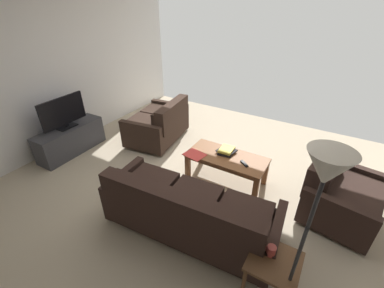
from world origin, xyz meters
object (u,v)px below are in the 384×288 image
object	(u,v)px
sofa_main	(188,212)
coffee_table	(227,160)
coffee_mug	(271,251)
end_table	(273,267)
tv_remote	(244,164)
loveseat_near	(160,124)
floor_lamp	(319,193)
book_stack	(226,151)
loose_magazine	(195,155)
flat_tv	(63,112)
tv_stand	(71,140)
armchair_side	(340,194)

from	to	relation	value
sofa_main	coffee_table	xyz separation A→B (m)	(0.03, -1.17, 0.03)
sofa_main	coffee_mug	xyz separation A→B (m)	(-0.99, 0.21, 0.23)
end_table	tv_remote	bearing A→B (deg)	-60.05
loveseat_near	tv_remote	size ratio (longest dim) A/B	8.78
floor_lamp	book_stack	size ratio (longest dim) A/B	6.10
sofa_main	coffee_mug	world-z (taller)	sofa_main
end_table	loose_magazine	size ratio (longest dim) A/B	1.77
coffee_table	flat_tv	xyz separation A→B (m)	(2.77, 0.68, 0.41)
book_stack	tv_remote	size ratio (longest dim) A/B	1.90
tv_stand	tv_remote	size ratio (longest dim) A/B	8.11
coffee_table	book_stack	world-z (taller)	book_stack
coffee_table	armchair_side	bearing A→B (deg)	-177.02
tv_stand	coffee_mug	bearing A→B (deg)	169.49
coffee_table	loose_magazine	world-z (taller)	loose_magazine
tv_stand	book_stack	distance (m)	2.83
flat_tv	end_table	bearing A→B (deg)	169.08
flat_tv	tv_stand	bearing A→B (deg)	-72.03
coffee_table	tv_remote	world-z (taller)	tv_remote
loveseat_near	tv_remote	world-z (taller)	loveseat_near
sofa_main	book_stack	distance (m)	1.27
floor_lamp	tv_stand	xyz separation A→B (m)	(4.00, -0.85, -1.20)
coffee_table	tv_stand	bearing A→B (deg)	13.72
tv_stand	flat_tv	distance (m)	0.54
end_table	coffee_mug	size ratio (longest dim) A/B	5.23
floor_lamp	armchair_side	distance (m)	1.98
floor_lamp	flat_tv	xyz separation A→B (m)	(4.00, -0.85, -0.66)
tv_remote	loose_magazine	world-z (taller)	tv_remote
book_stack	sofa_main	bearing A→B (deg)	93.78
end_table	tv_stand	distance (m)	3.92
coffee_table	flat_tv	distance (m)	2.88
coffee_table	tv_remote	distance (m)	0.31
end_table	loose_magazine	distance (m)	1.93
armchair_side	book_stack	world-z (taller)	armchair_side
floor_lamp	coffee_mug	bearing A→B (deg)	-35.69
loveseat_near	sofa_main	bearing A→B (deg)	134.98
tv_stand	armchair_side	xyz separation A→B (m)	(-4.30, -0.76, 0.08)
flat_tv	loose_magazine	world-z (taller)	flat_tv
floor_lamp	tv_remote	bearing A→B (deg)	-57.46
end_table	book_stack	size ratio (longest dim) A/B	1.85
coffee_table	floor_lamp	bearing A→B (deg)	128.83
sofa_main	tv_stand	size ratio (longest dim) A/B	1.71
tv_stand	coffee_mug	xyz separation A→B (m)	(-3.80, 0.70, 0.33)
loose_magazine	end_table	bearing A→B (deg)	61.13
tv_stand	flat_tv	bearing A→B (deg)	107.97
loveseat_near	floor_lamp	distance (m)	3.70
coffee_table	loose_magazine	distance (m)	0.49
armchair_side	coffee_mug	bearing A→B (deg)	71.05
floor_lamp	loose_magazine	world-z (taller)	floor_lamp
flat_tv	book_stack	world-z (taller)	flat_tv
tv_stand	loose_magazine	xyz separation A→B (m)	(-2.34, -0.46, 0.20)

